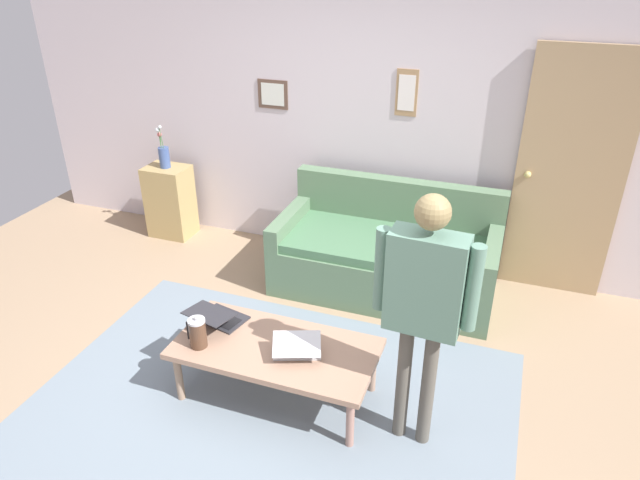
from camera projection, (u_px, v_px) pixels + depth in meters
ground_plane at (281, 402)px, 3.78m from camera, size 7.68×7.68×0.00m
area_rug at (272, 403)px, 3.76m from camera, size 3.09×2.16×0.01m
back_wall at (376, 115)px, 4.98m from camera, size 7.04×0.11×2.70m
interior_door at (569, 177)px, 4.57m from camera, size 0.82×0.09×2.05m
couch at (387, 256)px, 4.90m from camera, size 1.84×0.90×0.88m
coffee_table at (276, 351)px, 3.68m from camera, size 1.30×0.64×0.40m
laptop_left at (297, 348)px, 3.58m from camera, size 0.37×0.35×0.14m
laptop_center at (218, 317)px, 3.86m from camera, size 0.38×0.40×0.13m
french_press at (198, 333)px, 3.62m from camera, size 0.13×0.11×0.23m
side_shelf at (170, 201)px, 5.77m from camera, size 0.42×0.32×0.73m
flower_vase at (164, 155)px, 5.54m from camera, size 0.10×0.10×0.43m
person_standing at (424, 295)px, 3.04m from camera, size 0.57×0.20×1.61m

